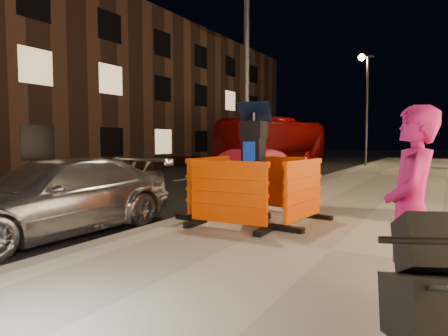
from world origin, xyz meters
The scene contains 15 objects.
ground_plane centered at (0.00, 0.00, 0.00)m, with size 120.00×120.00×0.00m, color black.
sidewalk centered at (3.00, 0.00, 0.07)m, with size 6.00×60.00×0.15m, color gray.
kerb centered at (0.00, 0.00, 0.07)m, with size 0.30×60.00×0.15m, color slate.
parking_kiosk centered at (1.21, 1.36, 1.15)m, with size 0.63×0.63×2.00m, color black.
barrier_front centered at (1.21, 0.41, 0.71)m, with size 1.43×0.59×1.12m, color #F64800.
barrier_back centered at (1.21, 2.31, 0.71)m, with size 1.43×0.59×1.12m, color #F64800.
barrier_kerbside centered at (0.26, 1.36, 0.71)m, with size 1.43×0.59×1.12m, color #F64800.
barrier_bldgside centered at (2.16, 1.36, 0.71)m, with size 1.43×0.59×1.12m, color #F64800.
car_silver centered at (-1.46, -0.82, 0.00)m, with size 1.79×4.41×1.28m, color #B6B6BB.
car_red centered at (-1.14, 5.81, 0.00)m, with size 1.39×3.98×1.31m, color maroon.
bus_doubledecker centered at (-4.73, 17.19, 0.00)m, with size 2.40×10.26×2.86m, color #910909.
man centered at (4.07, -1.68, 1.02)m, with size 0.63×0.42×1.74m, color #B21462.
stroller centered at (4.27, -2.58, 0.64)m, with size 0.51×0.78×0.98m, color black.
street_lamp_mid centered at (0.25, 3.00, 3.15)m, with size 0.12×0.12×6.00m, color #3F3F44.
street_lamp_far centered at (0.25, 18.00, 3.15)m, with size 0.12×0.12×6.00m, color #3F3F44.
Camera 1 is at (4.33, -5.22, 1.61)m, focal length 32.00 mm.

